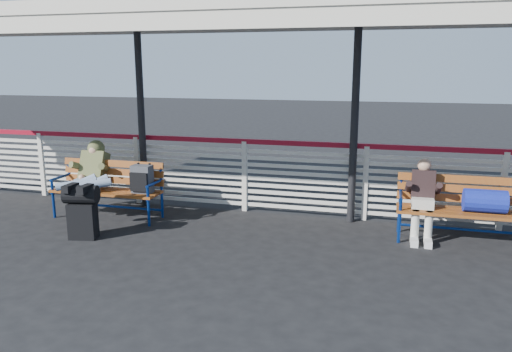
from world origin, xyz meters
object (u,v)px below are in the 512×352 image
(bench_left, at_px, (118,183))
(bench_right, at_px, (473,202))
(traveler_man, at_px, (87,180))
(luggage_stack, at_px, (82,210))
(companion_person, at_px, (423,199))

(bench_left, relative_size, bench_right, 1.00)
(bench_right, bearing_deg, traveler_man, -174.27)
(luggage_stack, relative_size, companion_person, 0.68)
(luggage_stack, xyz_separation_m, bench_right, (5.33, 1.26, 0.16))
(bench_left, height_order, companion_person, companion_person)
(bench_left, distance_m, traveler_man, 0.49)
(luggage_stack, height_order, bench_left, bench_left)
(traveler_man, height_order, companion_person, traveler_man)
(bench_left, height_order, bench_right, same)
(luggage_stack, height_order, bench_right, bench_right)
(companion_person, bearing_deg, traveler_man, -173.66)
(bench_left, distance_m, bench_right, 5.35)
(bench_left, height_order, traveler_man, traveler_man)
(luggage_stack, distance_m, companion_person, 4.84)
(luggage_stack, bearing_deg, companion_person, 3.23)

